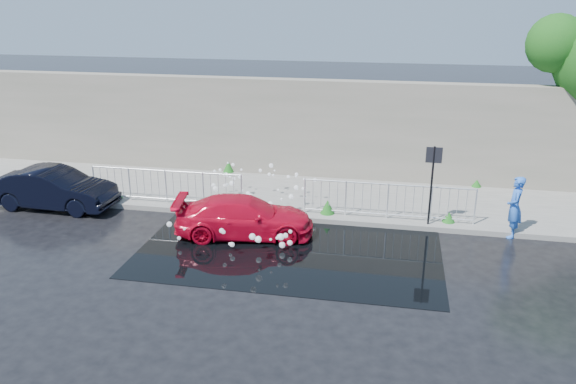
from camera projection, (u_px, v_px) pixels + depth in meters
name	position (u px, v px, depth m)	size (l,w,h in m)	color
ground	(264.00, 264.00, 14.35)	(90.00, 90.00, 0.00)	black
pavement	(298.00, 196.00, 18.95)	(30.00, 4.00, 0.15)	slate
curb	(287.00, 217.00, 17.10)	(30.00, 0.25, 0.16)	slate
retaining_wall	(309.00, 128.00, 20.37)	(30.00, 0.60, 3.50)	slate
puddle	(290.00, 249.00, 15.18)	(8.00, 5.00, 0.01)	black
sign_post	(432.00, 173.00, 15.88)	(0.45, 0.06, 2.50)	black
railing_left	(166.00, 185.00, 17.92)	(5.05, 0.05, 1.10)	silver
railing_right	(388.00, 200.00, 16.66)	(5.05, 0.05, 1.10)	silver
weeds	(285.00, 192.00, 18.49)	(12.17, 3.93, 0.43)	#165519
water_spray	(256.00, 204.00, 16.60)	(3.51, 5.56, 1.09)	white
red_car	(244.00, 217.00, 15.86)	(1.58, 3.89, 1.13)	red
dark_car	(54.00, 189.00, 17.88)	(1.38, 3.94, 1.30)	black
person	(515.00, 207.00, 15.65)	(0.65, 0.43, 1.78)	blue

